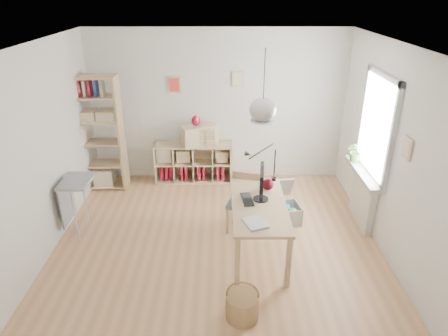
{
  "coord_description": "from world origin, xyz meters",
  "views": [
    {
      "loc": [
        0.07,
        -4.64,
        3.32
      ],
      "look_at": [
        0.1,
        0.3,
        1.05
      ],
      "focal_mm": 32.0,
      "sensor_mm": 36.0,
      "label": 1
    }
  ],
  "objects_px": {
    "storage_chest": "(280,209)",
    "monitor": "(261,183)",
    "desk": "(259,210)",
    "cube_shelf": "(193,165)",
    "drawer_chest": "(200,135)",
    "chair": "(244,199)",
    "tall_bookshelf": "(98,129)"
  },
  "relations": [
    {
      "from": "storage_chest",
      "to": "monitor",
      "type": "relative_size",
      "value": 1.42
    },
    {
      "from": "monitor",
      "to": "desk",
      "type": "bearing_deg",
      "value": -100.98
    },
    {
      "from": "cube_shelf",
      "to": "drawer_chest",
      "type": "distance_m",
      "value": 0.62
    },
    {
      "from": "cube_shelf",
      "to": "drawer_chest",
      "type": "height_order",
      "value": "drawer_chest"
    },
    {
      "from": "cube_shelf",
      "to": "chair",
      "type": "height_order",
      "value": "chair"
    },
    {
      "from": "monitor",
      "to": "storage_chest",
      "type": "bearing_deg",
      "value": 66.85
    },
    {
      "from": "tall_bookshelf",
      "to": "chair",
      "type": "bearing_deg",
      "value": -29.07
    },
    {
      "from": "cube_shelf",
      "to": "tall_bookshelf",
      "type": "height_order",
      "value": "tall_bookshelf"
    },
    {
      "from": "tall_bookshelf",
      "to": "chair",
      "type": "height_order",
      "value": "tall_bookshelf"
    },
    {
      "from": "cube_shelf",
      "to": "chair",
      "type": "relative_size",
      "value": 1.64
    },
    {
      "from": "desk",
      "to": "tall_bookshelf",
      "type": "bearing_deg",
      "value": 142.99
    },
    {
      "from": "desk",
      "to": "chair",
      "type": "xyz_separation_m",
      "value": [
        -0.16,
        0.6,
        -0.17
      ]
    },
    {
      "from": "cube_shelf",
      "to": "drawer_chest",
      "type": "xyz_separation_m",
      "value": [
        0.15,
        -0.04,
        0.6
      ]
    },
    {
      "from": "tall_bookshelf",
      "to": "storage_chest",
      "type": "relative_size",
      "value": 2.79
    },
    {
      "from": "storage_chest",
      "to": "monitor",
      "type": "height_order",
      "value": "monitor"
    },
    {
      "from": "storage_chest",
      "to": "cube_shelf",
      "type": "bearing_deg",
      "value": 125.35
    },
    {
      "from": "desk",
      "to": "storage_chest",
      "type": "height_order",
      "value": "desk"
    },
    {
      "from": "drawer_chest",
      "to": "cube_shelf",
      "type": "bearing_deg",
      "value": 141.84
    },
    {
      "from": "cube_shelf",
      "to": "monitor",
      "type": "distance_m",
      "value": 2.47
    },
    {
      "from": "storage_chest",
      "to": "chair",
      "type": "bearing_deg",
      "value": -170.9
    },
    {
      "from": "chair",
      "to": "monitor",
      "type": "height_order",
      "value": "monitor"
    },
    {
      "from": "drawer_chest",
      "to": "chair",
      "type": "bearing_deg",
      "value": -88.32
    },
    {
      "from": "cube_shelf",
      "to": "chair",
      "type": "xyz_separation_m",
      "value": [
        0.86,
        -1.63,
        0.19
      ]
    },
    {
      "from": "chair",
      "to": "drawer_chest",
      "type": "distance_m",
      "value": 1.79
    },
    {
      "from": "drawer_chest",
      "to": "tall_bookshelf",
      "type": "bearing_deg",
      "value": 165.4
    },
    {
      "from": "storage_chest",
      "to": "drawer_chest",
      "type": "height_order",
      "value": "drawer_chest"
    },
    {
      "from": "chair",
      "to": "storage_chest",
      "type": "bearing_deg",
      "value": 35.73
    },
    {
      "from": "tall_bookshelf",
      "to": "drawer_chest",
      "type": "height_order",
      "value": "tall_bookshelf"
    },
    {
      "from": "storage_chest",
      "to": "tall_bookshelf",
      "type": "bearing_deg",
      "value": 149.24
    },
    {
      "from": "tall_bookshelf",
      "to": "monitor",
      "type": "distance_m",
      "value": 3.2
    },
    {
      "from": "tall_bookshelf",
      "to": "chair",
      "type": "xyz_separation_m",
      "value": [
        2.43,
        -1.35,
        -0.6
      ]
    },
    {
      "from": "desk",
      "to": "storage_chest",
      "type": "relative_size",
      "value": 2.09
    }
  ]
}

